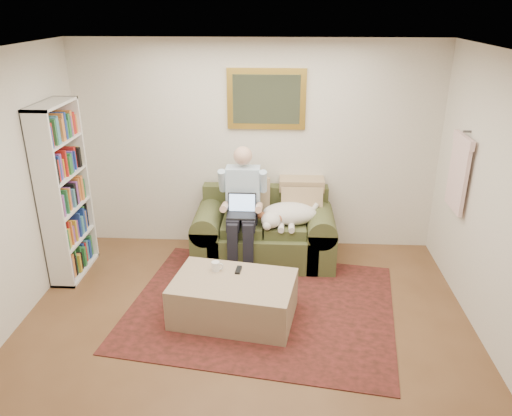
# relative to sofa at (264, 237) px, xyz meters

# --- Properties ---
(room_shell) EXTENTS (4.51, 5.00, 2.61)m
(room_shell) POSITION_rel_sofa_xyz_m (-0.13, -1.68, 1.01)
(room_shell) COLOR brown
(room_shell) RESTS_ON ground
(rug) EXTENTS (3.00, 2.54, 0.01)m
(rug) POSITION_rel_sofa_xyz_m (0.02, -1.07, -0.29)
(rug) COLOR black
(rug) RESTS_ON room_shell
(sofa) EXTENTS (1.70, 0.86, 1.02)m
(sofa) POSITION_rel_sofa_xyz_m (0.00, 0.00, 0.00)
(sofa) COLOR brown
(sofa) RESTS_ON room_shell
(seated_man) EXTENTS (0.56, 0.80, 1.43)m
(seated_man) POSITION_rel_sofa_xyz_m (-0.26, -0.16, 0.42)
(seated_man) COLOR #8CB7D8
(seated_man) RESTS_ON sofa
(laptop) EXTENTS (0.33, 0.26, 0.24)m
(laptop) POSITION_rel_sofa_xyz_m (-0.26, -0.22, 0.46)
(laptop) COLOR black
(laptop) RESTS_ON seated_man
(sleeping_dog) EXTENTS (0.70, 0.44, 0.26)m
(sleeping_dog) POSITION_rel_sofa_xyz_m (0.31, -0.09, 0.36)
(sleeping_dog) COLOR white
(sleeping_dog) RESTS_ON sofa
(ottoman) EXTENTS (1.29, 0.94, 0.43)m
(ottoman) POSITION_rel_sofa_xyz_m (-0.26, -1.28, -0.08)
(ottoman) COLOR tan
(ottoman) RESTS_ON room_shell
(coffee_mug) EXTENTS (0.08, 0.08, 0.10)m
(coffee_mug) POSITION_rel_sofa_xyz_m (-0.45, -1.10, 0.19)
(coffee_mug) COLOR white
(coffee_mug) RESTS_ON ottoman
(tv_remote) EXTENTS (0.06, 0.15, 0.02)m
(tv_remote) POSITION_rel_sofa_xyz_m (-0.22, -1.09, 0.15)
(tv_remote) COLOR black
(tv_remote) RESTS_ON ottoman
(bookshelf) EXTENTS (0.28, 0.80, 2.00)m
(bookshelf) POSITION_rel_sofa_xyz_m (-2.23, -0.44, 0.71)
(bookshelf) COLOR white
(bookshelf) RESTS_ON room_shell
(wall_mirror) EXTENTS (0.94, 0.04, 0.72)m
(wall_mirror) POSITION_rel_sofa_xyz_m (0.00, 0.44, 1.61)
(wall_mirror) COLOR gold
(wall_mirror) RESTS_ON room_shell
(hanging_shirt) EXTENTS (0.06, 0.52, 0.90)m
(hanging_shirt) POSITION_rel_sofa_xyz_m (2.06, -0.44, 1.06)
(hanging_shirt) COLOR #FED2D3
(hanging_shirt) RESTS_ON room_shell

